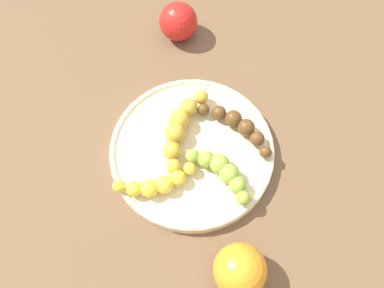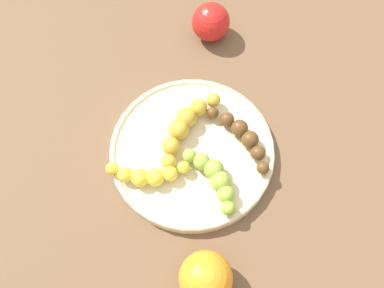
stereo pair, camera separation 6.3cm
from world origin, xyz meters
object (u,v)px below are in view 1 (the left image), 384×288
(fruit_bowl, at_px, (192,150))
(banana_yellow, at_px, (156,184))
(banana_green, at_px, (222,171))
(orange_fruit, at_px, (240,270))
(apple_red, at_px, (178,22))
(banana_overripe, at_px, (238,125))
(banana_spotted, at_px, (180,128))

(fruit_bowl, bearing_deg, banana_yellow, -2.96)
(banana_green, distance_m, banana_yellow, 0.10)
(banana_green, xyz_separation_m, banana_yellow, (0.08, -0.07, -0.00))
(orange_fruit, bearing_deg, apple_red, -131.16)
(banana_green, distance_m, banana_overripe, 0.09)
(banana_overripe, xyz_separation_m, banana_yellow, (0.16, -0.04, -0.00))
(banana_yellow, relative_size, orange_fruit, 1.43)
(banana_yellow, distance_m, apple_red, 0.32)
(apple_red, relative_size, orange_fruit, 0.95)
(banana_spotted, distance_m, apple_red, 0.22)
(banana_overripe, relative_size, orange_fruit, 1.91)
(orange_fruit, bearing_deg, fruit_bowl, -123.81)
(apple_red, height_order, orange_fruit, orange_fruit)
(banana_overripe, distance_m, banana_spotted, 0.10)
(banana_overripe, xyz_separation_m, orange_fruit, (0.19, 0.13, 0.00))
(banana_spotted, height_order, banana_yellow, banana_spotted)
(banana_overripe, xyz_separation_m, apple_red, (-0.11, -0.21, 0.00))
(banana_yellow, bearing_deg, banana_green, 86.14)
(banana_green, relative_size, banana_overripe, 0.86)
(banana_green, bearing_deg, orange_fruit, -130.00)
(orange_fruit, bearing_deg, banana_overripe, -145.13)
(banana_spotted, xyz_separation_m, banana_yellow, (0.10, 0.03, -0.00))
(banana_overripe, bearing_deg, apple_red, 63.58)
(banana_spotted, bearing_deg, apple_red, -70.04)
(banana_green, xyz_separation_m, apple_red, (-0.20, -0.24, 0.00))
(banana_overripe, relative_size, apple_red, 2.02)
(banana_spotted, bearing_deg, fruit_bowl, 142.12)
(fruit_bowl, height_order, banana_overripe, banana_overripe)
(apple_red, distance_m, orange_fruit, 0.46)
(fruit_bowl, bearing_deg, banana_overripe, 152.81)
(banana_overripe, bearing_deg, orange_fruit, -143.77)
(fruit_bowl, xyz_separation_m, orange_fruit, (0.11, 0.17, 0.03))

